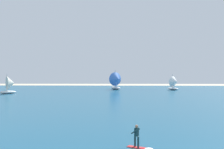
% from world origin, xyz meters
% --- Properties ---
extents(ocean, '(160.00, 90.00, 0.10)m').
position_xyz_m(ocean, '(0.00, 50.37, 0.05)').
color(ocean, navy).
rests_on(ocean, ground).
extents(kitesurfer, '(1.99, 1.42, 1.67)m').
position_xyz_m(kitesurfer, '(2.79, 13.03, 0.70)').
color(kitesurfer, red).
rests_on(kitesurfer, ocean).
extents(sailboat_mid_left, '(3.86, 3.99, 4.46)m').
position_xyz_m(sailboat_mid_left, '(17.27, 72.45, 2.14)').
color(sailboat_mid_left, silver).
rests_on(sailboat_mid_left, ocean).
extents(sailboat_far_left, '(4.61, 5.11, 5.68)m').
position_xyz_m(sailboat_far_left, '(0.77, 74.07, 2.70)').
color(sailboat_far_left, silver).
rests_on(sailboat_far_left, ocean).
extents(sailboat_outermost, '(4.26, 3.92, 4.74)m').
position_xyz_m(sailboat_outermost, '(-24.84, 59.18, 2.27)').
color(sailboat_outermost, white).
rests_on(sailboat_outermost, ocean).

